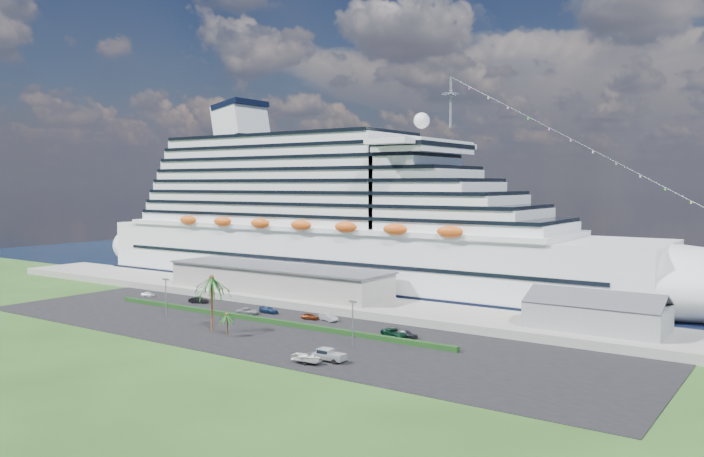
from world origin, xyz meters
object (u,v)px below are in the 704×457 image
Objects in this scene: pickup_truck at (328,355)px; cruise_ship at (345,227)px; parked_car_3 at (269,310)px; boat_trailer at (307,357)px.

cruise_ship is at bearing 123.54° from pickup_truck.
pickup_truck reaches higher than parked_car_3.
parked_car_3 is at bearing -78.59° from cruise_ship.
pickup_truck is 0.94× the size of boat_trailer.
pickup_truck is at bearing -56.46° from cruise_ship.
cruise_ship reaches higher than boat_trailer.
cruise_ship is 39.97× the size of parked_car_3.
cruise_ship is 79.65m from pickup_truck.
pickup_truck reaches higher than boat_trailer.
cruise_ship is 81.27m from boat_trailer.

